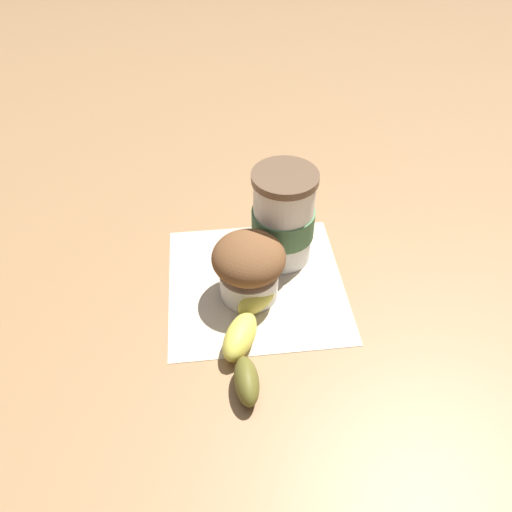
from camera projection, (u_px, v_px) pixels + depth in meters
name	position (u px, v px, depth m)	size (l,w,h in m)	color
ground_plane	(256.00, 284.00, 0.68)	(3.00, 3.00, 0.00)	#936D47
paper_napkin	(256.00, 283.00, 0.68)	(0.23, 0.23, 0.00)	beige
coffee_cup	(283.00, 218.00, 0.67)	(0.09, 0.09, 0.14)	white
muffin	(249.00, 266.00, 0.63)	(0.09, 0.09, 0.09)	white
banana	(247.00, 337.00, 0.59)	(0.17, 0.09, 0.03)	#D6CC4C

